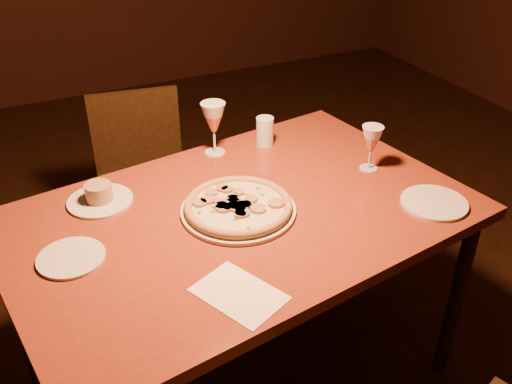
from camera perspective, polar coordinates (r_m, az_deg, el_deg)
name	(u,v)px	position (r m, az deg, el deg)	size (l,w,h in m)	color
dining_table	(240,229)	(1.88, -1.58, -3.74)	(1.60, 1.16, 0.79)	maroon
chair_far	(143,175)	(2.70, -11.21, 1.65)	(0.47, 0.47, 0.85)	black
pizza_plate	(238,207)	(1.82, -1.79, -1.47)	(0.37, 0.37, 0.04)	silver
ramekin_saucer	(99,196)	(1.94, -15.39, -0.44)	(0.21, 0.21, 0.07)	silver
wine_glass_far	(214,129)	(2.14, -4.23, 6.34)	(0.09, 0.09, 0.20)	#C87353
wine_glass_right	(371,148)	(2.08, 11.40, 4.32)	(0.08, 0.08, 0.17)	#C87353
water_tumbler	(265,131)	(2.22, 0.90, 6.08)	(0.07, 0.07, 0.11)	silver
side_plate_left	(71,258)	(1.72, -18.01, -6.28)	(0.19, 0.19, 0.01)	silver
side_plate_near	(434,203)	(1.96, 17.39, -1.05)	(0.22, 0.22, 0.01)	silver
menu_card	(239,294)	(1.53, -1.71, -10.15)	(0.16, 0.23, 0.00)	white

